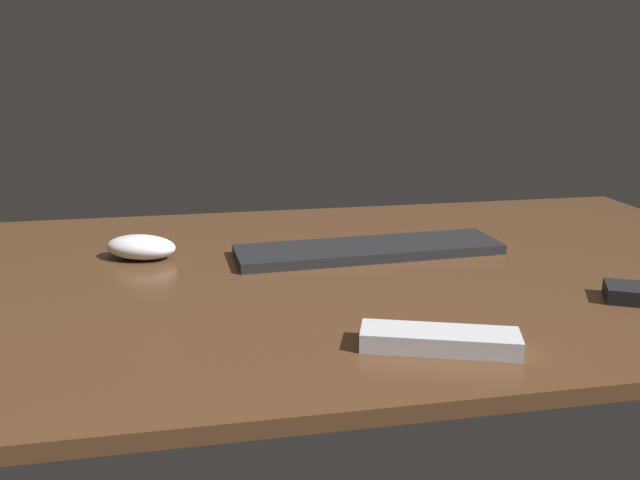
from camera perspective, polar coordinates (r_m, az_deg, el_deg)
The scene contains 4 objects.
desk at distance 104.97cm, azimuth 3.40°, elevation -2.95°, with size 140.00×84.00×2.00cm, color #4C301C.
keyboard at distance 111.84cm, azimuth 4.23°, elevation -0.81°, with size 44.67×11.56×1.61cm, color black.
computer_mouse at distance 112.65cm, azimuth -15.12°, elevation -0.59°, with size 11.78×6.69×3.93cm, color silver.
tv_remote at distance 77.65cm, azimuth 10.23°, elevation -8.44°, with size 17.99×5.05×2.24cm, color #B7B7BC.
Camera 1 is at (-24.69, -96.33, 34.60)cm, focal length 37.30 mm.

